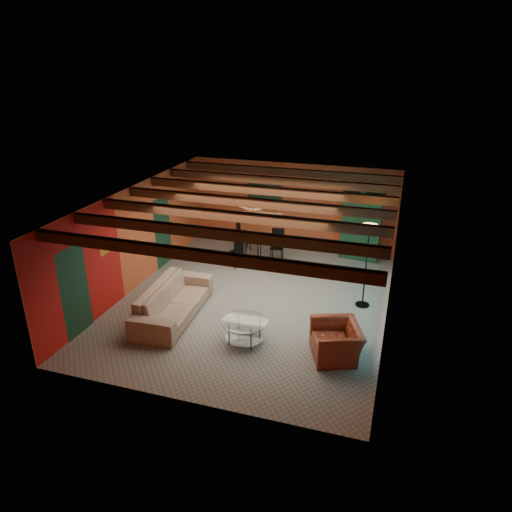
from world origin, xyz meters
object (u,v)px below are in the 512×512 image
(dining_table, at_px, (252,244))
(coffee_table, at_px, (245,331))
(armoire, at_px, (361,227))
(floor_lamp, at_px, (366,266))
(armchair, at_px, (336,341))
(potted_plant, at_px, (364,188))
(vase, at_px, (252,225))
(sofa, at_px, (173,301))

(dining_table, bearing_deg, coffee_table, -73.84)
(armoire, xyz_separation_m, floor_lamp, (0.45, -3.10, 0.07))
(armchair, bearing_deg, floor_lamp, 151.50)
(armchair, distance_m, coffee_table, 1.96)
(coffee_table, relative_size, armoire, 0.51)
(dining_table, relative_size, potted_plant, 4.21)
(floor_lamp, xyz_separation_m, vase, (-3.54, 1.97, 0.02))
(armoire, bearing_deg, sofa, -119.67)
(armoire, bearing_deg, floor_lamp, -74.25)
(armchair, bearing_deg, dining_table, -164.58)
(sofa, relative_size, potted_plant, 6.05)
(floor_lamp, bearing_deg, sofa, -155.98)
(dining_table, bearing_deg, floor_lamp, -29.15)
(dining_table, bearing_deg, armoire, 20.02)
(armchair, bearing_deg, sofa, -118.38)
(potted_plant, bearing_deg, dining_table, -159.98)
(armchair, distance_m, armoire, 5.51)
(armchair, height_order, vase, vase)
(armchair, distance_m, potted_plant, 5.77)
(armoire, height_order, floor_lamp, floor_lamp)
(sofa, xyz_separation_m, armoire, (3.78, 4.98, 0.58))
(armoire, distance_m, vase, 3.29)
(sofa, relative_size, dining_table, 1.44)
(sofa, bearing_deg, floor_lamp, -69.49)
(armoire, xyz_separation_m, potted_plant, (0.00, 0.00, 1.20))
(floor_lamp, relative_size, potted_plant, 4.72)
(armchair, xyz_separation_m, armoire, (-0.15, 5.47, 0.63))
(floor_lamp, distance_m, vase, 4.05)
(vase, bearing_deg, sofa, -100.10)
(armchair, relative_size, potted_plant, 2.41)
(floor_lamp, bearing_deg, dining_table, 150.85)
(sofa, distance_m, armoire, 6.28)
(dining_table, height_order, armoire, armoire)
(dining_table, xyz_separation_m, armoire, (3.09, 1.13, 0.49))
(armchair, bearing_deg, vase, -164.58)
(armchair, xyz_separation_m, dining_table, (-3.24, 4.34, 0.14))
(floor_lamp, bearing_deg, potted_plant, 98.26)
(sofa, relative_size, coffee_table, 2.69)
(armchair, relative_size, dining_table, 0.57)
(sofa, relative_size, armchair, 2.51)
(dining_table, height_order, potted_plant, potted_plant)
(armchair, bearing_deg, armoire, 160.28)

